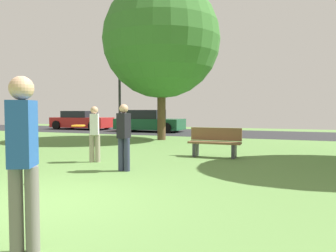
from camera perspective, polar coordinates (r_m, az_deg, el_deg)
ground_plane at (r=5.74m, az=-21.64°, el=-12.25°), size 44.00×44.00×0.00m
road_strip at (r=20.46m, az=10.37°, el=-1.25°), size 44.00×6.40×0.01m
oak_tree_center at (r=16.27m, az=-1.15°, el=14.63°), size 5.57×5.57×7.57m
person_thrower at (r=9.44m, az=-12.53°, el=-0.97°), size 0.34×0.38×1.56m
person_catcher at (r=3.68m, az=-23.71°, el=-4.58°), size 0.34×0.38×1.82m
person_bystander at (r=7.95m, az=-7.61°, el=-1.46°), size 0.30×0.32×1.60m
frisbee_disc at (r=6.85m, az=-15.19°, el=0.07°), size 0.38×0.38×0.03m
parked_car_red at (r=25.07m, az=-14.70°, el=0.89°), size 4.39×2.06×1.34m
parked_car_green at (r=21.74m, az=-3.32°, el=0.74°), size 4.42×2.09×1.42m
park_bench at (r=10.33m, az=8.09°, el=-2.75°), size 1.60×0.45×0.90m
street_lamp_post at (r=18.67m, az=-8.33°, el=5.27°), size 0.14×0.14×4.50m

